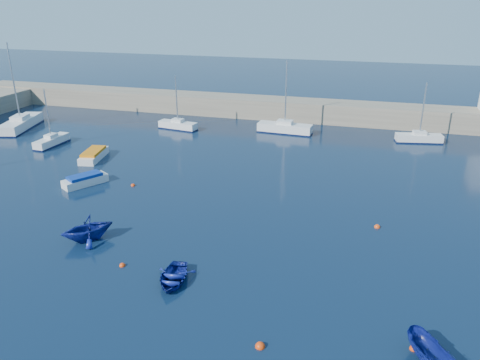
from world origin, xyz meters
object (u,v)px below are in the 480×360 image
(dinghy_left, at_px, (87,228))
(dinghy_right, at_px, (431,356))
(sailboat_3, at_px, (52,141))
(sailboat_4, at_px, (21,123))
(dinghy_center, at_px, (173,277))
(sailboat_5, at_px, (178,125))
(sailboat_7, at_px, (419,138))
(motorboat_2, at_px, (94,155))
(sailboat_6, at_px, (285,128))
(motorboat_1, at_px, (85,180))

(dinghy_left, relative_size, dinghy_right, 1.08)
(sailboat_3, distance_m, dinghy_left, 24.58)
(sailboat_4, height_order, dinghy_center, sailboat_4)
(sailboat_5, distance_m, dinghy_left, 29.13)
(sailboat_7, bearing_deg, dinghy_center, 144.39)
(motorboat_2, distance_m, dinghy_center, 25.20)
(sailboat_3, height_order, sailboat_7, sailboat_7)
(sailboat_4, xyz_separation_m, sailboat_7, (48.47, 7.70, -0.15))
(sailboat_6, distance_m, dinghy_right, 39.44)
(motorboat_1, xyz_separation_m, dinghy_left, (6.07, -8.92, 0.48))
(sailboat_3, relative_size, dinghy_right, 1.96)
(dinghy_left, xyz_separation_m, dinghy_right, (21.84, -6.19, -0.30))
(sailboat_3, xyz_separation_m, sailboat_7, (40.15, 12.78, 0.00))
(sailboat_4, distance_m, sailboat_7, 49.08)
(motorboat_1, relative_size, dinghy_left, 1.15)
(dinghy_center, xyz_separation_m, dinghy_left, (-7.75, 3.14, 0.59))
(sailboat_5, distance_m, motorboat_2, 13.73)
(sailboat_4, height_order, dinghy_left, sailboat_4)
(sailboat_3, relative_size, motorboat_1, 1.57)
(sailboat_5, bearing_deg, sailboat_4, 114.13)
(sailboat_4, bearing_deg, sailboat_7, -5.70)
(sailboat_3, distance_m, motorboat_2, 7.72)
(motorboat_1, bearing_deg, dinghy_center, -9.62)
(sailboat_7, bearing_deg, sailboat_6, 80.50)
(sailboat_4, relative_size, dinghy_center, 3.25)
(sailboat_6, height_order, sailboat_7, sailboat_6)
(sailboat_3, relative_size, sailboat_6, 0.73)
(dinghy_center, bearing_deg, sailboat_3, 130.33)
(motorboat_1, distance_m, motorboat_2, 7.26)
(sailboat_3, height_order, dinghy_left, sailboat_3)
(sailboat_3, xyz_separation_m, dinghy_left, (16.47, -18.25, 0.40))
(sailboat_5, relative_size, motorboat_2, 1.38)
(dinghy_left, distance_m, dinghy_right, 22.71)
(motorboat_1, bearing_deg, dinghy_right, 3.08)
(dinghy_left, bearing_deg, sailboat_7, 94.70)
(sailboat_7, height_order, dinghy_left, sailboat_7)
(motorboat_2, bearing_deg, dinghy_right, -46.11)
(sailboat_5, relative_size, dinghy_center, 2.06)
(sailboat_3, distance_m, sailboat_5, 15.14)
(motorboat_1, xyz_separation_m, dinghy_center, (13.82, -12.07, -0.11))
(sailboat_5, xyz_separation_m, motorboat_1, (-0.64, -19.69, -0.09))
(sailboat_5, distance_m, motorboat_1, 19.70)
(sailboat_4, xyz_separation_m, sailboat_5, (19.36, 5.28, -0.15))
(sailboat_7, distance_m, dinghy_center, 37.71)
(sailboat_3, distance_m, sailboat_7, 42.14)
(sailboat_4, relative_size, motorboat_2, 2.19)
(sailboat_5, relative_size, sailboat_7, 0.98)
(dinghy_center, distance_m, dinghy_right, 14.42)
(sailboat_3, bearing_deg, dinghy_center, -38.75)
(sailboat_3, bearing_deg, motorboat_1, -39.17)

